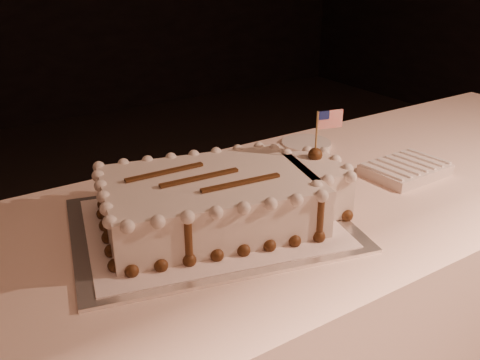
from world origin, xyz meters
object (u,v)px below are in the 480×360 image
cake_board (211,224)px  napkin_stack (405,169)px  side_plate (306,144)px  banquet_table (312,310)px  sheet_cake (224,198)px

cake_board → napkin_stack: bearing=10.1°
napkin_stack → side_plate: 0.34m
banquet_table → napkin_stack: napkin_stack is taller
sheet_cake → cake_board: bearing=165.9°
banquet_table → cake_board: cake_board is taller
banquet_table → napkin_stack: 0.48m
cake_board → napkin_stack: 0.60m
banquet_table → cake_board: bearing=-180.0°
banquet_table → napkin_stack: size_ratio=10.92×
napkin_stack → sheet_cake: bearing=176.4°
banquet_table → sheet_cake: 0.53m
banquet_table → cake_board: size_ratio=3.95×
banquet_table → side_plate: 0.51m
sheet_cake → side_plate: (0.48, 0.29, -0.06)m
cake_board → napkin_stack: size_ratio=2.76×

